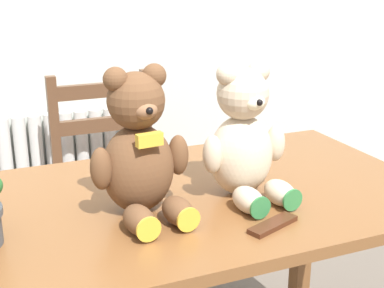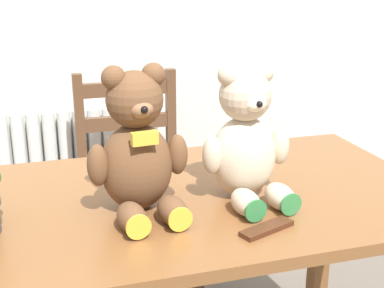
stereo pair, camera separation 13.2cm
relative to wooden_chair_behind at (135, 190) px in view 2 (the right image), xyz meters
name	(u,v)px [view 2 (the right image)]	position (x,y,z in m)	size (l,w,h in m)	color
radiator	(76,189)	(-0.22, 0.38, -0.12)	(0.83, 0.10, 0.72)	silver
dining_table	(181,235)	(-0.03, -0.83, 0.21)	(1.36, 0.75, 0.78)	brown
wooden_chair_behind	(135,190)	(0.00, 0.00, 0.00)	(0.44, 0.46, 0.93)	brown
teddy_bear_left	(138,150)	(-0.15, -0.89, 0.48)	(0.25, 0.26, 0.36)	brown
teddy_bear_right	(246,142)	(0.13, -0.89, 0.48)	(0.25, 0.25, 0.35)	beige
chocolate_bar	(267,228)	(0.11, -1.08, 0.33)	(0.14, 0.04, 0.01)	#472314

